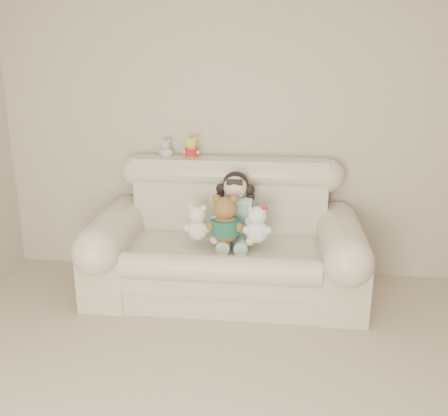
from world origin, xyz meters
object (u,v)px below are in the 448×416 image
at_px(seated_child, 235,207).
at_px(cream_teddy, 197,219).
at_px(sofa, 225,233).
at_px(brown_teddy, 225,214).
at_px(white_cat, 257,220).

height_order(seated_child, cream_teddy, seated_child).
bearing_deg(sofa, cream_teddy, -149.81).
relative_size(brown_teddy, cream_teddy, 1.33).
bearing_deg(brown_teddy, sofa, 94.58).
bearing_deg(cream_teddy, seated_child, 55.75).
height_order(seated_child, brown_teddy, seated_child).
height_order(brown_teddy, white_cat, brown_teddy).
xyz_separation_m(sofa, white_cat, (0.25, -0.12, 0.15)).
bearing_deg(brown_teddy, white_cat, 3.25).
relative_size(sofa, seated_child, 3.71).
bearing_deg(seated_child, brown_teddy, -102.21).
height_order(seated_child, white_cat, seated_child).
distance_m(seated_child, white_cat, 0.27).
distance_m(brown_teddy, white_cat, 0.24).
distance_m(white_cat, cream_teddy, 0.44).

